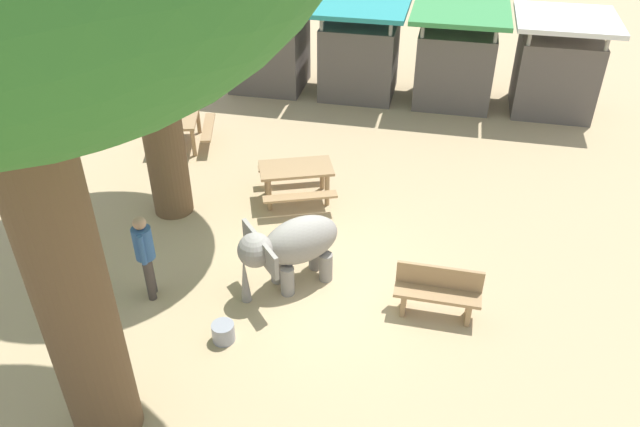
{
  "coord_description": "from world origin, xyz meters",
  "views": [
    {
      "loc": [
        1.88,
        -8.16,
        7.22
      ],
      "look_at": [
        -0.12,
        1.04,
        0.8
      ],
      "focal_mm": 35.1,
      "sensor_mm": 36.0,
      "label": 1
    }
  ],
  "objects_px": {
    "market_stall_blue": "(269,48)",
    "picnic_table_near": "(181,122)",
    "feed_bucket": "(223,332)",
    "market_stall_white": "(556,70)",
    "person_handler": "(145,251)",
    "elephant": "(291,246)",
    "wooden_bench": "(438,291)",
    "market_stall_green": "(455,62)",
    "picnic_table_far": "(296,175)",
    "market_stall_teal": "(359,55)"
  },
  "relations": [
    {
      "from": "person_handler",
      "to": "market_stall_teal",
      "type": "relative_size",
      "value": 0.64
    },
    {
      "from": "elephant",
      "to": "picnic_table_near",
      "type": "relative_size",
      "value": 0.95
    },
    {
      "from": "picnic_table_near",
      "to": "market_stall_green",
      "type": "relative_size",
      "value": 0.73
    },
    {
      "from": "elephant",
      "to": "person_handler",
      "type": "bearing_deg",
      "value": -22.21
    },
    {
      "from": "market_stall_green",
      "to": "picnic_table_near",
      "type": "bearing_deg",
      "value": -147.63
    },
    {
      "from": "wooden_bench",
      "to": "market_stall_blue",
      "type": "relative_size",
      "value": 0.56
    },
    {
      "from": "picnic_table_near",
      "to": "market_stall_white",
      "type": "distance_m",
      "value": 9.72
    },
    {
      "from": "picnic_table_far",
      "to": "market_stall_white",
      "type": "xyz_separation_m",
      "value": [
        5.57,
        5.77,
        0.55
      ]
    },
    {
      "from": "wooden_bench",
      "to": "feed_bucket",
      "type": "bearing_deg",
      "value": 23.09
    },
    {
      "from": "picnic_table_near",
      "to": "picnic_table_far",
      "type": "bearing_deg",
      "value": 45.23
    },
    {
      "from": "market_stall_blue",
      "to": "wooden_bench",
      "type": "bearing_deg",
      "value": -58.38
    },
    {
      "from": "person_handler",
      "to": "feed_bucket",
      "type": "xyz_separation_m",
      "value": [
        1.55,
        -0.75,
        -0.79
      ]
    },
    {
      "from": "wooden_bench",
      "to": "market_stall_green",
      "type": "distance_m",
      "value": 8.68
    },
    {
      "from": "wooden_bench",
      "to": "market_stall_green",
      "type": "bearing_deg",
      "value": -88.69
    },
    {
      "from": "feed_bucket",
      "to": "wooden_bench",
      "type": "bearing_deg",
      "value": 22.63
    },
    {
      "from": "person_handler",
      "to": "market_stall_blue",
      "type": "distance_m",
      "value": 9.27
    },
    {
      "from": "picnic_table_far",
      "to": "picnic_table_near",
      "type": "bearing_deg",
      "value": 130.15
    },
    {
      "from": "market_stall_blue",
      "to": "picnic_table_far",
      "type": "bearing_deg",
      "value": -68.84
    },
    {
      "from": "elephant",
      "to": "market_stall_white",
      "type": "height_order",
      "value": "market_stall_white"
    },
    {
      "from": "picnic_table_far",
      "to": "feed_bucket",
      "type": "bearing_deg",
      "value": -112.86
    },
    {
      "from": "wooden_bench",
      "to": "market_stall_green",
      "type": "xyz_separation_m",
      "value": [
        -0.13,
        8.66,
        0.67
      ]
    },
    {
      "from": "person_handler",
      "to": "wooden_bench",
      "type": "xyz_separation_m",
      "value": [
        4.77,
        0.59,
        -0.48
      ]
    },
    {
      "from": "feed_bucket",
      "to": "market_stall_teal",
      "type": "bearing_deg",
      "value": 87.18
    },
    {
      "from": "market_stall_green",
      "to": "feed_bucket",
      "type": "bearing_deg",
      "value": -107.18
    },
    {
      "from": "picnic_table_near",
      "to": "feed_bucket",
      "type": "xyz_separation_m",
      "value": [
        3.17,
        -6.03,
        -0.43
      ]
    },
    {
      "from": "picnic_table_far",
      "to": "market_stall_white",
      "type": "bearing_deg",
      "value": 24.87
    },
    {
      "from": "market_stall_blue",
      "to": "market_stall_green",
      "type": "xyz_separation_m",
      "value": [
        5.2,
        0.0,
        0.0
      ]
    },
    {
      "from": "market_stall_green",
      "to": "feed_bucket",
      "type": "distance_m",
      "value": 10.51
    },
    {
      "from": "person_handler",
      "to": "market_stall_white",
      "type": "xyz_separation_m",
      "value": [
        7.24,
        9.25,
        0.19
      ]
    },
    {
      "from": "elephant",
      "to": "picnic_table_near",
      "type": "height_order",
      "value": "elephant"
    },
    {
      "from": "picnic_table_far",
      "to": "feed_bucket",
      "type": "xyz_separation_m",
      "value": [
        -0.13,
        -4.23,
        -0.43
      ]
    },
    {
      "from": "wooden_bench",
      "to": "picnic_table_far",
      "type": "relative_size",
      "value": 0.73
    },
    {
      "from": "market_stall_green",
      "to": "market_stall_white",
      "type": "relative_size",
      "value": 1.0
    },
    {
      "from": "market_stall_green",
      "to": "picnic_table_far",
      "type": "bearing_deg",
      "value": -117.21
    },
    {
      "from": "person_handler",
      "to": "feed_bucket",
      "type": "relative_size",
      "value": 4.5
    },
    {
      "from": "feed_bucket",
      "to": "market_stall_white",
      "type": "bearing_deg",
      "value": 60.35
    },
    {
      "from": "person_handler",
      "to": "market_stall_teal",
      "type": "bearing_deg",
      "value": 56.39
    },
    {
      "from": "person_handler",
      "to": "market_stall_green",
      "type": "relative_size",
      "value": 0.64
    },
    {
      "from": "picnic_table_far",
      "to": "market_stall_teal",
      "type": "xyz_separation_m",
      "value": [
        0.37,
        5.77,
        0.55
      ]
    },
    {
      "from": "market_stall_blue",
      "to": "market_stall_teal",
      "type": "relative_size",
      "value": 1.0
    },
    {
      "from": "picnic_table_near",
      "to": "picnic_table_far",
      "type": "relative_size",
      "value": 0.96
    },
    {
      "from": "person_handler",
      "to": "market_stall_white",
      "type": "distance_m",
      "value": 11.75
    },
    {
      "from": "feed_bucket",
      "to": "picnic_table_far",
      "type": "bearing_deg",
      "value": 88.29
    },
    {
      "from": "picnic_table_far",
      "to": "market_stall_white",
      "type": "relative_size",
      "value": 0.77
    },
    {
      "from": "market_stall_teal",
      "to": "picnic_table_far",
      "type": "bearing_deg",
      "value": -93.63
    },
    {
      "from": "market_stall_blue",
      "to": "market_stall_white",
      "type": "distance_m",
      "value": 7.8
    },
    {
      "from": "market_stall_blue",
      "to": "picnic_table_near",
      "type": "bearing_deg",
      "value": -104.94
    },
    {
      "from": "market_stall_green",
      "to": "market_stall_teal",
      "type": "bearing_deg",
      "value": 180.0
    },
    {
      "from": "person_handler",
      "to": "market_stall_teal",
      "type": "distance_m",
      "value": 9.47
    },
    {
      "from": "picnic_table_near",
      "to": "feed_bucket",
      "type": "relative_size",
      "value": 5.14
    }
  ]
}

